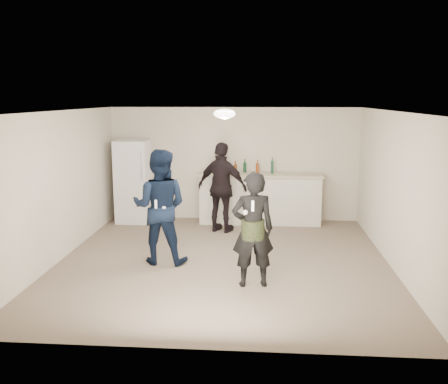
# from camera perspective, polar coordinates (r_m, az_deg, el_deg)

# --- Properties ---
(floor) EXTENTS (6.00, 6.00, 0.00)m
(floor) POSITION_cam_1_polar(r_m,az_deg,el_deg) (8.48, -0.11, -7.91)
(floor) COLOR #6B5B4C
(floor) RESTS_ON ground
(ceiling) EXTENTS (6.00, 6.00, 0.00)m
(ceiling) POSITION_cam_1_polar(r_m,az_deg,el_deg) (8.03, -0.11, 9.23)
(ceiling) COLOR silver
(ceiling) RESTS_ON wall_back
(wall_back) EXTENTS (6.00, 0.00, 6.00)m
(wall_back) POSITION_cam_1_polar(r_m,az_deg,el_deg) (11.12, 1.13, 3.21)
(wall_back) COLOR beige
(wall_back) RESTS_ON floor
(wall_front) EXTENTS (6.00, 0.00, 6.00)m
(wall_front) POSITION_cam_1_polar(r_m,az_deg,el_deg) (5.26, -2.74, -5.47)
(wall_front) COLOR beige
(wall_front) RESTS_ON floor
(wall_left) EXTENTS (0.00, 6.00, 6.00)m
(wall_left) POSITION_cam_1_polar(r_m,az_deg,el_deg) (8.82, -18.22, 0.66)
(wall_left) COLOR beige
(wall_left) RESTS_ON floor
(wall_right) EXTENTS (0.00, 6.00, 6.00)m
(wall_right) POSITION_cam_1_polar(r_m,az_deg,el_deg) (8.41, 18.92, 0.14)
(wall_right) COLOR beige
(wall_right) RESTS_ON floor
(counter) EXTENTS (2.60, 0.56, 1.05)m
(counter) POSITION_cam_1_polar(r_m,az_deg,el_deg) (10.90, 4.13, -0.84)
(counter) COLOR silver
(counter) RESTS_ON floor
(counter_top) EXTENTS (2.68, 0.64, 0.04)m
(counter_top) POSITION_cam_1_polar(r_m,az_deg,el_deg) (10.80, 4.17, 1.99)
(counter_top) COLOR beige
(counter_top) RESTS_ON counter
(fridge) EXTENTS (0.70, 0.70, 1.80)m
(fridge) POSITION_cam_1_polar(r_m,az_deg,el_deg) (11.13, -10.31, 1.22)
(fridge) COLOR white
(fridge) RESTS_ON floor
(fridge_handle) EXTENTS (0.02, 0.02, 0.60)m
(fridge_handle) POSITION_cam_1_polar(r_m,az_deg,el_deg) (10.64, -9.43, 2.99)
(fridge_handle) COLOR silver
(fridge_handle) RESTS_ON fridge
(ceiling_dome) EXTENTS (0.36, 0.36, 0.16)m
(ceiling_dome) POSITION_cam_1_polar(r_m,az_deg,el_deg) (8.34, 0.05, 8.94)
(ceiling_dome) COLOR white
(ceiling_dome) RESTS_ON ceiling
(shaker) EXTENTS (0.08, 0.08, 0.17)m
(shaker) POSITION_cam_1_polar(r_m,az_deg,el_deg) (10.71, -0.60, 2.51)
(shaker) COLOR #ADADB2
(shaker) RESTS_ON counter_top
(man) EXTENTS (0.96, 0.76, 1.90)m
(man) POSITION_cam_1_polar(r_m,az_deg,el_deg) (8.26, -7.35, -1.68)
(man) COLOR #0F213F
(man) RESTS_ON floor
(woman) EXTENTS (0.68, 0.51, 1.69)m
(woman) POSITION_cam_1_polar(r_m,az_deg,el_deg) (7.21, 3.31, -4.31)
(woman) COLOR black
(woman) RESTS_ON floor
(camo_shorts) EXTENTS (0.34, 0.34, 0.28)m
(camo_shorts) POSITION_cam_1_polar(r_m,az_deg,el_deg) (7.21, 3.31, -4.27)
(camo_shorts) COLOR #2E3D1B
(camo_shorts) RESTS_ON woman
(spectator) EXTENTS (1.16, 0.81, 1.84)m
(spectator) POSITION_cam_1_polar(r_m,az_deg,el_deg) (10.08, -0.21, 0.51)
(spectator) COLOR black
(spectator) RESTS_ON floor
(remote_man) EXTENTS (0.04, 0.04, 0.15)m
(remote_man) POSITION_cam_1_polar(r_m,az_deg,el_deg) (7.97, -7.77, -1.40)
(remote_man) COLOR white
(remote_man) RESTS_ON man
(nunchuk_man) EXTENTS (0.07, 0.07, 0.07)m
(nunchuk_man) POSITION_cam_1_polar(r_m,az_deg,el_deg) (7.99, -6.87, -1.86)
(nunchuk_man) COLOR white
(nunchuk_man) RESTS_ON man
(remote_woman) EXTENTS (0.04, 0.04, 0.15)m
(remote_woman) POSITION_cam_1_polar(r_m,az_deg,el_deg) (6.87, 3.30, -1.59)
(remote_woman) COLOR white
(remote_woman) RESTS_ON woman
(nunchuk_woman) EXTENTS (0.07, 0.07, 0.07)m
(nunchuk_woman) POSITION_cam_1_polar(r_m,az_deg,el_deg) (6.92, 2.47, -2.33)
(nunchuk_woman) COLOR silver
(nunchuk_woman) RESTS_ON woman
(bottle_cluster) EXTENTS (0.94, 0.40, 0.28)m
(bottle_cluster) POSITION_cam_1_polar(r_m,az_deg,el_deg) (10.79, 2.84, 2.70)
(bottle_cluster) COLOR #134527
(bottle_cluster) RESTS_ON counter_top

